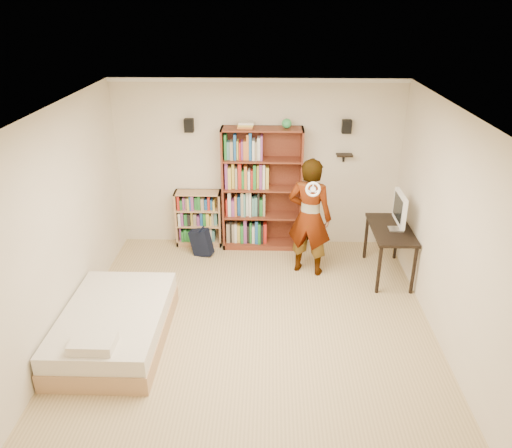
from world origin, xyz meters
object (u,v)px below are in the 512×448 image
Objects in this scene: tall_bookshelf at (262,190)px; daybed at (114,322)px; low_bookshelf at (199,218)px; person at (310,217)px; computer_desk at (388,252)px.

tall_bookshelf is 1.08× the size of daybed.
person is at bearing -26.26° from low_bookshelf.
person is at bearing 36.07° from daybed.
tall_bookshelf is 1.12× the size of person.
computer_desk is at bearing -25.18° from tall_bookshelf.
tall_bookshelf is 2.13× the size of low_bookshelf.
low_bookshelf is 1.99m from person.
tall_bookshelf is 1.17m from low_bookshelf.
daybed is at bearing -104.29° from low_bookshelf.
daybed is at bearing -123.55° from tall_bookshelf.
computer_desk is 0.63× the size of person.
tall_bookshelf is at bearing -29.65° from person.
tall_bookshelf is at bearing 56.45° from daybed.
low_bookshelf is at bearing 162.38° from computer_desk.
tall_bookshelf is 1.79× the size of computer_desk.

